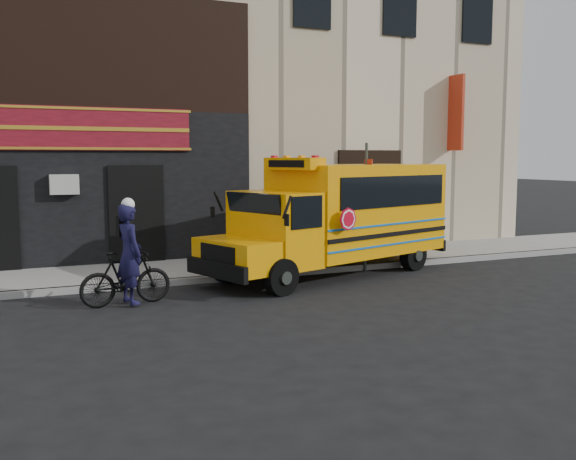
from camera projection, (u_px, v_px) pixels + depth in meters
The scene contains 8 objects.
ground at pixel (339, 296), 13.55m from camera, with size 120.00×120.00×0.00m, color black.
curb at pixel (289, 273), 15.91m from camera, with size 40.00×0.20×0.15m, color gray.
sidewalk at pixel (267, 264), 17.27m from camera, with size 40.00×3.00×0.15m, color slate.
building at pixel (197, 65), 22.35m from camera, with size 20.00×10.70×12.00m.
school_bus at pixel (340, 214), 16.05m from camera, with size 7.22×4.18×2.92m.
sign_pole at pixel (366, 201), 16.41m from camera, with size 0.09×0.29×3.29m.
bicycle at pixel (126, 278), 12.69m from camera, with size 0.51×1.82×1.09m, color black.
cyclist at pixel (129, 256), 12.60m from camera, with size 0.72×0.47×1.98m, color black.
Camera 1 is at (-6.38, -11.73, 2.91)m, focal length 40.00 mm.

